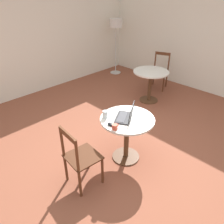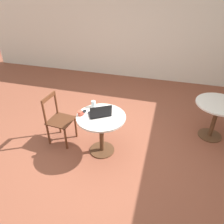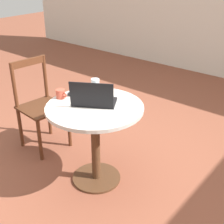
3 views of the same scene
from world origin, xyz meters
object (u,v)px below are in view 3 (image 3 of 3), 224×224
at_px(drinking_glass, 95,85).
at_px(mouse, 72,93).
at_px(mug, 61,94).
at_px(cafe_table_near, 95,124).
at_px(laptop, 94,99).
at_px(chair_near_left, 40,106).

bearing_deg(drinking_glass, mouse, -113.72).
relative_size(mug, drinking_glass, 1.02).
relative_size(cafe_table_near, drinking_glass, 7.31).
xyz_separation_m(cafe_table_near, mug, (-0.32, -0.07, 0.20)).
bearing_deg(laptop, mug, -165.65).
bearing_deg(chair_near_left, mouse, -4.19).
xyz_separation_m(cafe_table_near, laptop, (-0.02, 0.01, 0.21)).
distance_m(chair_near_left, laptop, 0.87).
bearing_deg(cafe_table_near, mouse, 172.22).
bearing_deg(cafe_table_near, chair_near_left, 174.50).
bearing_deg(laptop, drinking_glass, 129.71).
bearing_deg(drinking_glass, chair_near_left, -165.07).
height_order(laptop, mug, laptop).
xyz_separation_m(mug, drinking_glass, (0.11, 0.31, 0.02)).
xyz_separation_m(chair_near_left, drinking_glass, (0.61, 0.16, 0.33)).
bearing_deg(mug, cafe_table_near, 11.41).
xyz_separation_m(cafe_table_near, mouse, (-0.30, 0.04, 0.18)).
bearing_deg(chair_near_left, laptop, -4.72).
height_order(laptop, mouse, laptop).
distance_m(laptop, mouse, 0.28).
bearing_deg(chair_near_left, cafe_table_near, -5.50).
relative_size(chair_near_left, drinking_glass, 8.40).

